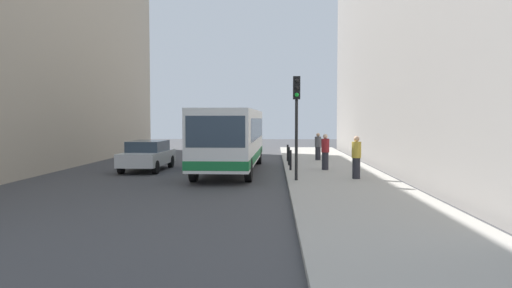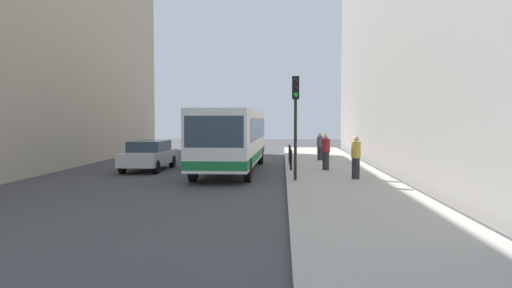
# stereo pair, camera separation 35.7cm
# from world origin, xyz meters

# --- Properties ---
(ground_plane) EXTENTS (80.00, 80.00, 0.00)m
(ground_plane) POSITION_xyz_m (0.00, 0.00, 0.00)
(ground_plane) COLOR #424244
(sidewalk) EXTENTS (4.40, 40.00, 0.15)m
(sidewalk) POSITION_xyz_m (5.40, 0.00, 0.07)
(sidewalk) COLOR #ADA89E
(sidewalk) RESTS_ON ground
(building_left) EXTENTS (7.00, 32.00, 16.14)m
(building_left) POSITION_xyz_m (-11.50, 4.00, 8.07)
(building_left) COLOR #B2A38C
(building_left) RESTS_ON ground
(building_right) EXTENTS (7.00, 32.00, 16.79)m
(building_right) POSITION_xyz_m (11.50, 4.00, 8.39)
(building_right) COLOR gray
(building_right) RESTS_ON ground
(bus) EXTENTS (2.76, 11.07, 3.00)m
(bus) POSITION_xyz_m (0.59, 2.20, 1.73)
(bus) COLOR white
(bus) RESTS_ON ground
(car_beside_bus) EXTENTS (1.96, 4.45, 1.48)m
(car_beside_bus) POSITION_xyz_m (-3.65, 2.44, 0.78)
(car_beside_bus) COLOR silver
(car_beside_bus) RESTS_ON ground
(traffic_light) EXTENTS (0.28, 0.33, 4.10)m
(traffic_light) POSITION_xyz_m (3.55, -2.33, 3.01)
(traffic_light) COLOR black
(traffic_light) RESTS_ON sidewalk
(bollard_near) EXTENTS (0.11, 0.11, 0.95)m
(bollard_near) POSITION_xyz_m (3.45, 1.46, 0.62)
(bollard_near) COLOR black
(bollard_near) RESTS_ON sidewalk
(bollard_mid) EXTENTS (0.11, 0.11, 0.95)m
(bollard_mid) POSITION_xyz_m (3.45, 3.87, 0.62)
(bollard_mid) COLOR black
(bollard_mid) RESTS_ON sidewalk
(bollard_far) EXTENTS (0.11, 0.11, 0.95)m
(bollard_far) POSITION_xyz_m (3.45, 6.28, 0.62)
(bollard_far) COLOR black
(bollard_far) RESTS_ON sidewalk
(pedestrian_near_signal) EXTENTS (0.38, 0.38, 1.74)m
(pedestrian_near_signal) POSITION_xyz_m (6.01, -1.75, 1.02)
(pedestrian_near_signal) COLOR #26262D
(pedestrian_near_signal) RESTS_ON sidewalk
(pedestrian_mid_sidewalk) EXTENTS (0.38, 0.38, 1.71)m
(pedestrian_mid_sidewalk) POSITION_xyz_m (5.11, 1.68, 1.01)
(pedestrian_mid_sidewalk) COLOR #26262D
(pedestrian_mid_sidewalk) RESTS_ON sidewalk
(pedestrian_far_sidewalk) EXTENTS (0.38, 0.38, 1.59)m
(pedestrian_far_sidewalk) POSITION_xyz_m (5.26, 7.15, 0.94)
(pedestrian_far_sidewalk) COLOR #26262D
(pedestrian_far_sidewalk) RESTS_ON sidewalk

